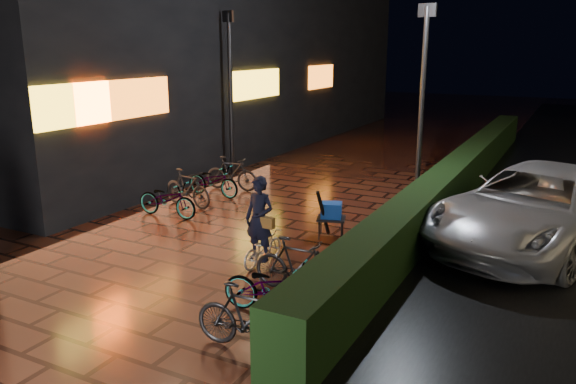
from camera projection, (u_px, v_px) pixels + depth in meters
The scene contains 11 objects.
ground at pixel (163, 277), 9.50m from camera, with size 80.00×80.00×0.00m, color #381911.
hedge at pixel (459, 175), 14.75m from camera, with size 0.70×20.00×1.00m, color black.
van at pixel (539, 207), 10.83m from camera, with size 2.56×5.55×1.54m, color #9F9FA3.
storefront_block at pixel (159, 28), 22.48m from camera, with size 12.09×22.00×9.00m.
lamp_post_hedge at pixel (422, 93), 14.12m from camera, with size 0.46×0.14×4.80m.
lamp_post_sf at pixel (231, 88), 16.24m from camera, with size 0.46×0.17×4.76m.
cyclist at pixel (261, 233), 9.90m from camera, with size 0.60×1.16×1.62m.
traffic_barrier at pixel (387, 232), 10.82m from camera, with size 0.45×1.64×0.66m.
cart_assembly at pixel (331, 212), 11.33m from camera, with size 0.68×0.73×1.06m.
parked_bikes_storefront at pixel (201, 185), 13.99m from camera, with size 1.70×3.34×0.91m.
parked_bikes_hedge at pixel (275, 289), 8.00m from camera, with size 1.79×2.32×0.91m.
Camera 1 is at (5.97, -6.84, 3.80)m, focal length 35.00 mm.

